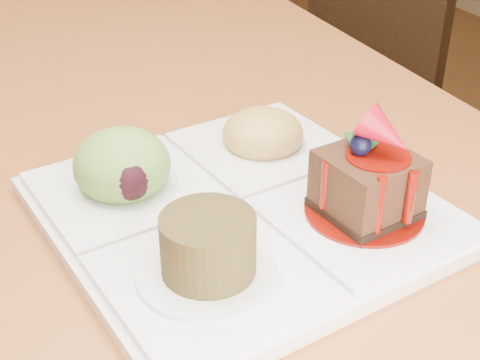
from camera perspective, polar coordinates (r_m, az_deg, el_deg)
name	(u,v)px	position (r m, az deg, el deg)	size (l,w,h in m)	color
chair_right	(345,78)	(1.54, 8.93, 8.56)	(0.47, 0.47, 0.83)	black
sampler_plate	(235,193)	(0.51, -0.45, -1.14)	(0.32, 0.32, 0.11)	silver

